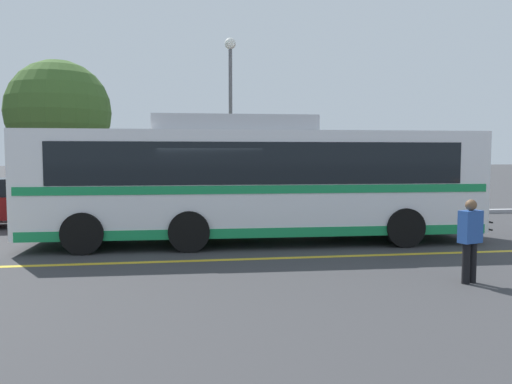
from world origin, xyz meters
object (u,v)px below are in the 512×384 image
(street_lamp, at_px, (230,98))
(parked_car_1, at_px, (15,203))
(tree_0, at_px, (59,112))
(parked_car_2, at_px, (210,202))
(transit_bus, at_px, (255,179))
(parked_car_3, at_px, (375,197))
(pedestrian_1, at_px, (470,236))

(street_lamp, bearing_deg, parked_car_1, -164.83)
(parked_car_1, bearing_deg, tree_0, -6.66)
(parked_car_2, bearing_deg, tree_0, -122.41)
(transit_bus, height_order, parked_car_1, transit_bus)
(parked_car_1, relative_size, parked_car_3, 0.94)
(street_lamp, bearing_deg, transit_bus, -89.43)
(parked_car_3, bearing_deg, street_lamp, -110.37)
(transit_bus, xyz_separation_m, parked_car_2, (-1.00, 4.08, -0.99))
(parked_car_2, relative_size, parked_car_3, 0.92)
(transit_bus, bearing_deg, pedestrian_1, 35.01)
(pedestrian_1, relative_size, street_lamp, 0.23)
(pedestrian_1, bearing_deg, parked_car_3, 60.10)
(transit_bus, relative_size, tree_0, 1.95)
(parked_car_1, bearing_deg, transit_bus, -120.50)
(tree_0, bearing_deg, transit_bus, -51.13)
(street_lamp, height_order, tree_0, street_lamp)
(street_lamp, distance_m, tree_0, 7.35)
(parked_car_2, height_order, pedestrian_1, pedestrian_1)
(transit_bus, distance_m, parked_car_2, 4.32)
(parked_car_3, bearing_deg, parked_car_2, -88.83)
(transit_bus, relative_size, parked_car_3, 2.73)
(pedestrian_1, bearing_deg, transit_bus, 104.88)
(tree_0, bearing_deg, parked_car_1, -95.35)
(street_lamp, bearing_deg, pedestrian_1, -73.40)
(parked_car_3, relative_size, tree_0, 0.71)
(pedestrian_1, bearing_deg, tree_0, 108.49)
(parked_car_1, xyz_separation_m, parked_car_3, (12.42, 0.06, 0.02))
(transit_bus, distance_m, parked_car_3, 6.62)
(parked_car_2, distance_m, pedestrian_1, 9.91)
(parked_car_2, xyz_separation_m, pedestrian_1, (4.21, -8.97, 0.15))
(parked_car_2, bearing_deg, transit_bus, 18.65)
(parked_car_2, relative_size, tree_0, 0.66)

